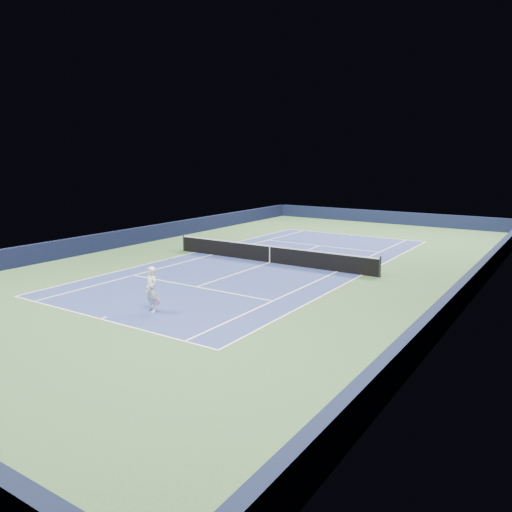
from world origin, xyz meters
The scene contains 19 objects.
ground centered at (0.00, 0.00, 0.00)m, with size 40.00×40.00×0.00m, color #34572F.
wall_far centered at (0.00, 19.82, 0.55)m, with size 22.00×0.35×1.10m, color black.
wall_right centered at (10.82, 0.00, 0.55)m, with size 0.35×40.00×1.10m, color black.
wall_left centered at (-10.82, 0.00, 0.55)m, with size 0.35×40.00×1.10m, color black.
court_surface centered at (0.00, 0.00, 0.00)m, with size 10.97×23.77×0.01m, color navy.
baseline_far centered at (0.00, 11.88, 0.01)m, with size 10.97×0.08×0.00m, color white.
baseline_near centered at (0.00, -11.88, 0.01)m, with size 10.97×0.08×0.00m, color white.
sideline_doubles_right centered at (5.49, 0.00, 0.01)m, with size 0.08×23.77×0.00m, color white.
sideline_doubles_left centered at (-5.49, 0.00, 0.01)m, with size 0.08×23.77×0.00m, color white.
sideline_singles_right centered at (4.12, 0.00, 0.01)m, with size 0.08×23.77×0.00m, color white.
sideline_singles_left centered at (-4.12, 0.00, 0.01)m, with size 0.08×23.77×0.00m, color white.
service_line_far centered at (0.00, 6.40, 0.01)m, with size 8.23×0.08×0.00m, color white.
service_line_near centered at (0.00, -6.40, 0.01)m, with size 8.23×0.08×0.00m, color white.
center_service_line centered at (0.00, 0.00, 0.01)m, with size 0.08×12.80×0.00m, color white.
center_mark_far centered at (0.00, 11.73, 0.01)m, with size 0.08×0.30×0.00m, color white.
center_mark_near centered at (0.00, -11.73, 0.01)m, with size 0.08×0.30×0.00m, color white.
tennis_net centered at (0.00, 0.00, 0.50)m, with size 12.90×0.10×1.07m.
sponsor_cube centered at (-6.40, 0.46, 0.42)m, with size 0.58×0.48×0.84m.
tennis_player centered at (0.93, -10.15, 0.88)m, with size 0.84×1.31×1.98m.
Camera 1 is at (14.46, -23.40, 5.92)m, focal length 35.00 mm.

